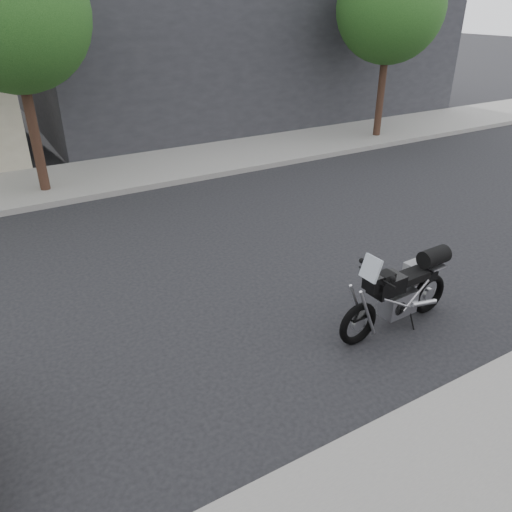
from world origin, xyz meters
The scene contains 6 objects.
ground centered at (0.00, 0.00, 0.00)m, with size 120.00×120.00×0.00m, color black.
far_sidewalk centered at (0.00, -6.50, 0.07)m, with size 44.00×3.00×0.15m, color gray.
far_building_dark centered at (-7.00, -13.50, 3.50)m, with size 16.00×11.00×7.00m.
street_tree_left centered at (-9.00, -6.00, 4.14)m, with size 3.40×3.40×5.70m.
street_tree_mid centered at (2.00, -6.00, 4.14)m, with size 3.40×3.40×5.70m.
motorcycle centered at (-1.61, 2.57, 0.58)m, with size 2.14×0.74×1.35m.
Camera 1 is at (3.45, 6.91, 4.42)m, focal length 35.00 mm.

